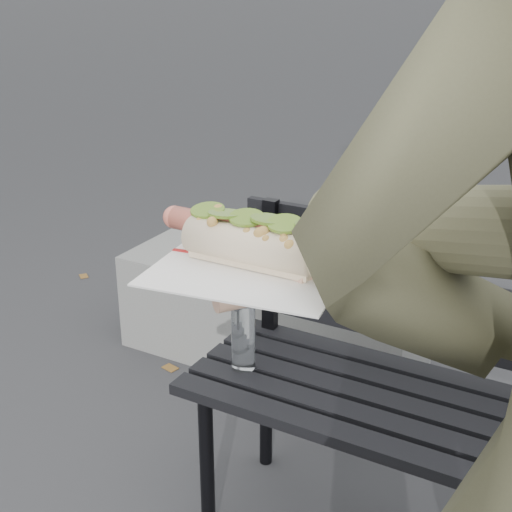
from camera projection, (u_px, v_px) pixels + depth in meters
The scene contains 3 objects.
park_bench at pixel (484, 393), 1.73m from camera, with size 1.50×0.44×0.88m.
concrete_block at pixel (270, 315), 2.82m from camera, with size 1.20×0.40×0.40m, color slate.
held_hotdog at pixel (460, 241), 0.68m from camera, with size 0.62×0.30×0.20m.
Camera 1 is at (0.26, -0.64, 1.49)m, focal length 50.00 mm.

